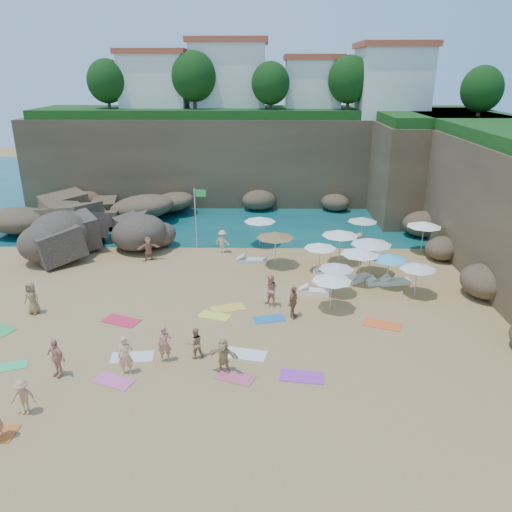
{
  "coord_description": "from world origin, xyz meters",
  "views": [
    {
      "loc": [
        2.41,
        -24.18,
        12.17
      ],
      "look_at": [
        2.0,
        3.0,
        2.0
      ],
      "focal_mm": 35.0,
      "sensor_mm": 36.0,
      "label": 1
    }
  ],
  "objects_px": {
    "parasol_2": "(320,246)",
    "person_stand_1": "(195,343)",
    "person_stand_2": "(222,241)",
    "parasol_1": "(363,219)",
    "flag_pole": "(197,210)",
    "parasol_0": "(260,219)",
    "person_stand_5": "(148,248)",
    "person_stand_3": "(293,302)",
    "person_stand_0": "(126,356)",
    "person_stand_4": "(359,245)",
    "lounger_0": "(252,261)",
    "rock_outcrop": "(107,252)"
  },
  "relations": [
    {
      "from": "flag_pole",
      "to": "parasol_2",
      "type": "xyz_separation_m",
      "value": [
        8.3,
        -4.55,
        -1.03
      ]
    },
    {
      "from": "parasol_0",
      "to": "person_stand_3",
      "type": "bearing_deg",
      "value": -80.88
    },
    {
      "from": "parasol_0",
      "to": "person_stand_0",
      "type": "relative_size",
      "value": 1.33
    },
    {
      "from": "rock_outcrop",
      "to": "flag_pole",
      "type": "relative_size",
      "value": 1.84
    },
    {
      "from": "rock_outcrop",
      "to": "lounger_0",
      "type": "relative_size",
      "value": 4.02
    },
    {
      "from": "parasol_1",
      "to": "person_stand_1",
      "type": "xyz_separation_m",
      "value": [
        -10.3,
        -15.82,
        -1.16
      ]
    },
    {
      "from": "parasol_1",
      "to": "person_stand_0",
      "type": "distance_m",
      "value": 21.57
    },
    {
      "from": "parasol_0",
      "to": "person_stand_3",
      "type": "xyz_separation_m",
      "value": [
        1.83,
        -11.38,
        -1.14
      ]
    },
    {
      "from": "parasol_2",
      "to": "person_stand_3",
      "type": "relative_size",
      "value": 1.18
    },
    {
      "from": "person_stand_0",
      "to": "person_stand_4",
      "type": "height_order",
      "value": "person_stand_4"
    },
    {
      "from": "parasol_2",
      "to": "person_stand_4",
      "type": "relative_size",
      "value": 1.17
    },
    {
      "from": "person_stand_0",
      "to": "person_stand_1",
      "type": "height_order",
      "value": "person_stand_0"
    },
    {
      "from": "parasol_1",
      "to": "person_stand_5",
      "type": "xyz_separation_m",
      "value": [
        -15.05,
        -3.62,
        -1.05
      ]
    },
    {
      "from": "flag_pole",
      "to": "parasol_1",
      "type": "height_order",
      "value": "flag_pole"
    },
    {
      "from": "parasol_2",
      "to": "person_stand_1",
      "type": "bearing_deg",
      "value": -122.94
    },
    {
      "from": "person_stand_5",
      "to": "lounger_0",
      "type": "bearing_deg",
      "value": -26.86
    },
    {
      "from": "rock_outcrop",
      "to": "parasol_0",
      "type": "height_order",
      "value": "parasol_0"
    },
    {
      "from": "parasol_2",
      "to": "person_stand_5",
      "type": "xyz_separation_m",
      "value": [
        -11.37,
        2.0,
        -0.95
      ]
    },
    {
      "from": "rock_outcrop",
      "to": "flag_pole",
      "type": "distance_m",
      "value": 7.08
    },
    {
      "from": "person_stand_1",
      "to": "person_stand_5",
      "type": "relative_size",
      "value": 0.86
    },
    {
      "from": "flag_pole",
      "to": "person_stand_3",
      "type": "xyz_separation_m",
      "value": [
        6.28,
        -10.79,
        -1.95
      ]
    },
    {
      "from": "parasol_2",
      "to": "person_stand_3",
      "type": "distance_m",
      "value": 6.62
    },
    {
      "from": "flag_pole",
      "to": "parasol_0",
      "type": "height_order",
      "value": "flag_pole"
    },
    {
      "from": "parasol_2",
      "to": "person_stand_5",
      "type": "relative_size",
      "value": 1.23
    },
    {
      "from": "person_stand_0",
      "to": "person_stand_5",
      "type": "relative_size",
      "value": 1.04
    },
    {
      "from": "parasol_2",
      "to": "person_stand_5",
      "type": "height_order",
      "value": "parasol_2"
    },
    {
      "from": "lounger_0",
      "to": "person_stand_5",
      "type": "height_order",
      "value": "person_stand_5"
    },
    {
      "from": "parasol_2",
      "to": "person_stand_2",
      "type": "relative_size",
      "value": 1.25
    },
    {
      "from": "parasol_2",
      "to": "person_stand_0",
      "type": "relative_size",
      "value": 1.18
    },
    {
      "from": "parasol_1",
      "to": "parasol_2",
      "type": "height_order",
      "value": "parasol_1"
    },
    {
      "from": "rock_outcrop",
      "to": "parasol_2",
      "type": "height_order",
      "value": "parasol_2"
    },
    {
      "from": "person_stand_0",
      "to": "person_stand_2",
      "type": "height_order",
      "value": "person_stand_0"
    },
    {
      "from": "rock_outcrop",
      "to": "lounger_0",
      "type": "height_order",
      "value": "rock_outcrop"
    },
    {
      "from": "lounger_0",
      "to": "person_stand_3",
      "type": "xyz_separation_m",
      "value": [
        2.34,
        -7.76,
        0.72
      ]
    },
    {
      "from": "rock_outcrop",
      "to": "person_stand_5",
      "type": "distance_m",
      "value": 3.74
    },
    {
      "from": "person_stand_2",
      "to": "person_stand_3",
      "type": "relative_size",
      "value": 0.94
    },
    {
      "from": "person_stand_3",
      "to": "flag_pole",
      "type": "bearing_deg",
      "value": 55.86
    },
    {
      "from": "person_stand_4",
      "to": "parasol_0",
      "type": "bearing_deg",
      "value": -135.93
    },
    {
      "from": "person_stand_2",
      "to": "parasol_1",
      "type": "bearing_deg",
      "value": -145.18
    },
    {
      "from": "person_stand_0",
      "to": "person_stand_1",
      "type": "relative_size",
      "value": 1.2
    },
    {
      "from": "person_stand_3",
      "to": "person_stand_4",
      "type": "bearing_deg",
      "value": -3.26
    },
    {
      "from": "person_stand_1",
      "to": "person_stand_4",
      "type": "height_order",
      "value": "person_stand_4"
    },
    {
      "from": "person_stand_0",
      "to": "person_stand_3",
      "type": "bearing_deg",
      "value": 26.87
    },
    {
      "from": "person_stand_2",
      "to": "person_stand_1",
      "type": "bearing_deg",
      "value": 112.8
    },
    {
      "from": "lounger_0",
      "to": "person_stand_2",
      "type": "distance_m",
      "value": 3.01
    },
    {
      "from": "parasol_1",
      "to": "rock_outcrop",
      "type": "bearing_deg",
      "value": -173.33
    },
    {
      "from": "rock_outcrop",
      "to": "flag_pole",
      "type": "height_order",
      "value": "flag_pole"
    },
    {
      "from": "parasol_1",
      "to": "lounger_0",
      "type": "xyz_separation_m",
      "value": [
        -8.05,
        -4.1,
        -1.73
      ]
    },
    {
      "from": "person_stand_2",
      "to": "person_stand_4",
      "type": "distance_m",
      "value": 9.47
    },
    {
      "from": "parasol_0",
      "to": "person_stand_5",
      "type": "relative_size",
      "value": 1.38
    }
  ]
}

